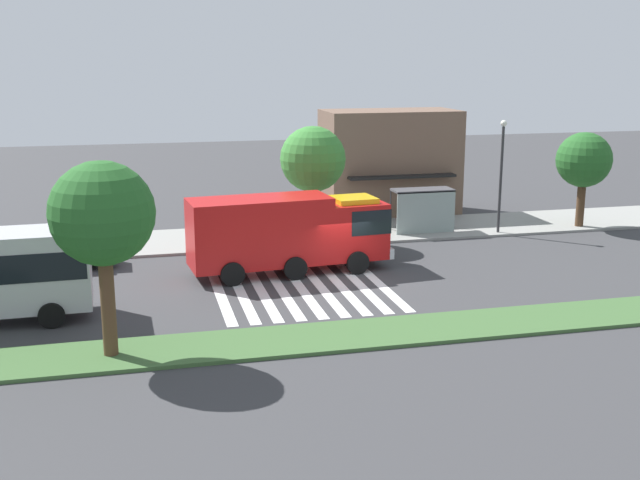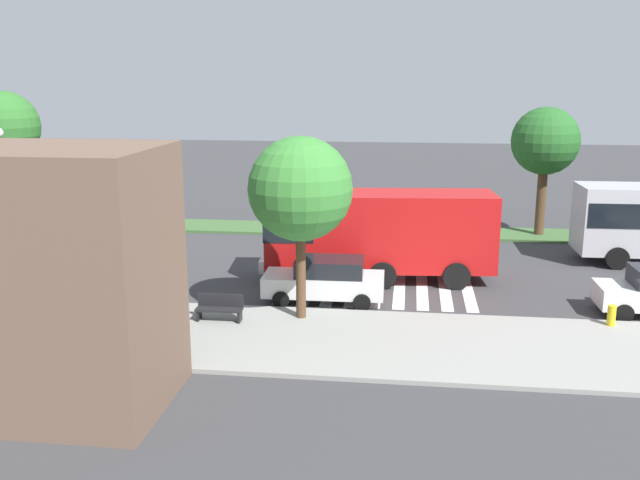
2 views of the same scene
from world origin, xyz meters
The scene contains 15 objects.
ground_plane centered at (0.00, 0.00, 0.00)m, with size 120.00×120.00×0.00m, color #38383A.
sidewalk centered at (0.00, 8.95, 0.07)m, with size 60.00×5.82×0.14m, color gray.
median_strip centered at (0.00, -7.54, 0.07)m, with size 60.00×3.00×0.14m, color #3D6033.
crosswalk centered at (-2.45, 0.00, 0.01)m, with size 7.65×10.87×0.01m.
fire_truck centered at (-2.25, 1.61, 2.05)m, with size 9.78×3.55×3.69m.
parked_car_mid centered at (-12.62, 4.84, 0.89)m, with size 4.32×2.03×1.75m.
parked_car_east centered at (-0.59, 4.83, 0.87)m, with size 4.55×2.12×1.69m.
bus_stop_shelter centered at (6.73, 7.74, 1.89)m, with size 3.50×1.40×2.46m.
bench_near_shelter centered at (2.73, 7.71, 0.59)m, with size 1.60×0.50×0.90m.
street_lamp centered at (10.89, 6.64, 3.91)m, with size 0.36×0.36×6.43m.
storefront_building centered at (6.70, 13.98, 3.35)m, with size 8.53×5.06×6.70m.
sidewalk_tree_far_west centered at (0.00, 7.04, 4.64)m, with size 3.54×3.54×6.30m.
sidewalk_tree_center centered at (16.36, 7.04, 4.07)m, with size 3.24×3.24×5.60m.
median_tree_west centered at (-10.51, -7.54, 5.00)m, with size 3.49×3.49×6.67m.
fire_hydrant centered at (-10.51, 6.54, 0.49)m, with size 0.28×0.28×0.70m, color gold.
Camera 1 is at (-9.46, -33.55, 10.13)m, focal length 43.73 mm.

